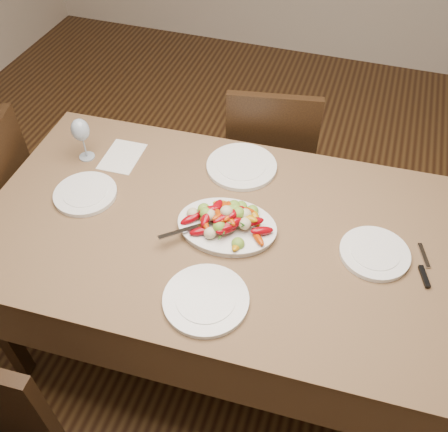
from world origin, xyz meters
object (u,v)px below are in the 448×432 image
serving_platter (227,227)px  plate_left (85,194)px  plate_far (242,166)px  dining_table (224,287)px  plate_right (375,253)px  plate_near (206,300)px  chair_far (271,154)px  wine_glass (82,138)px

serving_platter → plate_left: size_ratio=1.44×
plate_far → dining_table: bearing=-84.3°
serving_platter → plate_left: serving_platter is taller
plate_right → plate_far: 0.66m
serving_platter → dining_table: bearing=152.9°
plate_far → plate_near: size_ratio=1.04×
plate_right → plate_far: same height
plate_near → dining_table: bearing=97.8°
plate_far → plate_near: bearing=-83.3°
serving_platter → plate_far: (-0.05, 0.35, -0.00)m
chair_far → plate_left: (-0.57, -0.82, 0.29)m
dining_table → plate_far: bearing=95.7°
chair_far → wine_glass: (-0.68, -0.60, 0.39)m
chair_far → plate_far: 0.55m
plate_near → plate_left: bearing=152.5°
serving_platter → wine_glass: wine_glass is taller
chair_far → wine_glass: 0.99m
plate_left → plate_far: size_ratio=0.84×
plate_left → wine_glass: (-0.11, 0.21, 0.09)m
plate_far → wine_glass: 0.67m
chair_far → plate_far: (-0.03, -0.47, 0.29)m
serving_platter → plate_far: 0.35m
plate_left → plate_near: size_ratio=0.87×
plate_left → serving_platter: bearing=0.0°
plate_right → wine_glass: (-1.23, 0.17, 0.09)m
dining_table → wine_glass: bearing=163.2°
chair_far → plate_near: 1.18m
wine_glass → plate_right: bearing=-7.7°
chair_far → plate_far: bearing=76.4°
plate_left → plate_right: same height
chair_far → serving_platter: size_ratio=2.66×
dining_table → wine_glass: wine_glass is taller
dining_table → plate_left: bearing=-179.3°
plate_left → plate_near: 0.70m
dining_table → plate_far: size_ratio=6.26×
chair_far → plate_left: bearing=44.9°
serving_platter → plate_left: 0.59m
plate_near → wine_glass: 0.91m
chair_far → plate_right: bearing=115.4°
dining_table → plate_near: 0.51m
plate_near → plate_far: bearing=96.7°
serving_platter → plate_near: bearing=-84.4°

